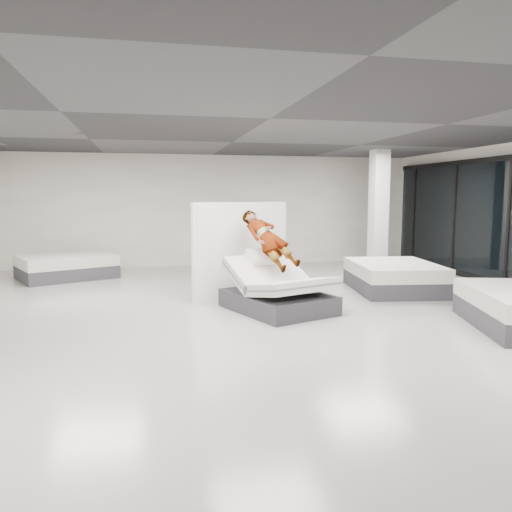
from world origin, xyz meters
name	(u,v)px	position (x,y,z in m)	size (l,w,h in m)	color
room	(270,224)	(0.00, 0.00, 1.60)	(14.00, 14.04, 3.20)	#A2A099
hero_bed	(278,292)	(0.37, 0.89, 0.34)	(1.96, 2.22, 1.06)	#333237
person	(268,247)	(0.26, 1.18, 1.11)	(0.57, 0.37, 1.55)	slate
remote	(290,258)	(0.59, 0.93, 0.94)	(0.05, 0.14, 0.03)	black
divider_panel	(241,251)	(-0.07, 2.11, 0.96)	(2.10, 0.10, 1.91)	white
flat_bed_right_far	(394,277)	(3.28, 2.18, 0.30)	(1.95, 2.42, 0.61)	#333237
flat_bed_left_far	(67,266)	(-3.86, 5.39, 0.29)	(2.60, 2.34, 0.59)	#333237
column	(378,212)	(4.00, 4.50, 1.60)	(0.40, 0.40, 3.20)	silver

